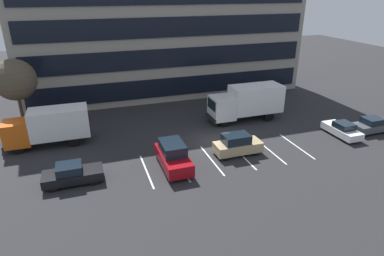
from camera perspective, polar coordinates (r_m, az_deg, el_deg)
name	(u,v)px	position (r m, az deg, el deg)	size (l,w,h in m)	color
ground_plane	(212,142)	(31.33, 3.51, -2.36)	(120.00, 120.00, 0.00)	#262628
office_building	(163,24)	(45.60, -5.07, 17.47)	(36.07, 10.77, 18.00)	gray
lot_markings	(227,158)	(28.58, 6.05, -5.10)	(14.14, 5.40, 0.01)	silver
box_truck_orange	(49,125)	(32.59, -23.54, 0.40)	(7.41, 2.45, 3.44)	#D85914
box_truck_white	(247,101)	(36.25, 9.51, 4.60)	(8.14, 2.69, 3.77)	white
suv_tan	(237,145)	(28.88, 7.85, -2.87)	(4.15, 1.76, 1.88)	tan
sedan_white	(342,130)	(35.33, 24.54, -0.25)	(1.71, 4.08, 1.46)	white
sedan_black	(72,174)	(26.19, -20.00, -7.51)	(4.34, 1.82, 1.56)	black
sedan_charcoal	(373,125)	(37.77, 28.79, 0.44)	(4.24, 1.78, 1.52)	#474C51
suv_maroon	(173,156)	(26.51, -3.28, -4.85)	(2.02, 4.77, 2.16)	maroon
bare_tree	(15,80)	(35.69, -28.31, 7.33)	(3.94, 3.94, 7.39)	#473323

